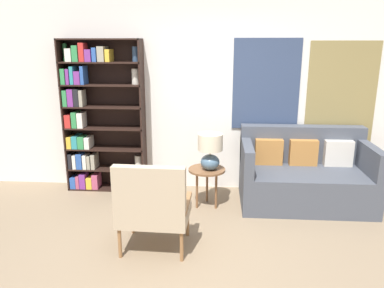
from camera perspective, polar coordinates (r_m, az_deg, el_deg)
The scene contains 7 objects.
ground_plane at distance 3.73m, azimuth -1.85°, elevation -17.82°, with size 14.00×14.00×0.00m, color #847056.
wall_back at distance 5.19m, azimuth 1.03°, elevation 7.69°, with size 6.40×0.08×2.70m.
bookshelf at distance 5.33m, azimuth -14.59°, elevation 4.20°, with size 1.10×0.30×2.08m.
armchair at distance 3.69m, azimuth -6.10°, elevation -9.21°, with size 0.71×0.60×0.94m.
couch at distance 5.08m, azimuth 16.71°, elevation -4.68°, with size 1.63×0.93×0.96m.
side_table at distance 4.73m, azimuth 2.28°, elevation -4.49°, with size 0.46×0.46×0.50m.
table_lamp at distance 4.60m, azimuth 2.79°, elevation -0.80°, with size 0.31×0.31×0.46m.
Camera 1 is at (0.34, -3.11, 2.03)m, focal length 35.00 mm.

